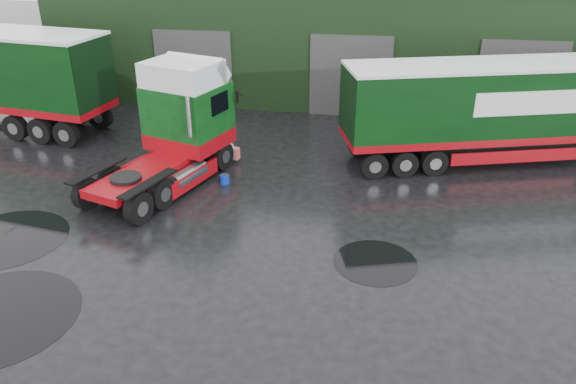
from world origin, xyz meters
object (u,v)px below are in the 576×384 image
object	(u,v)px
hero_tractor	(155,132)
wash_bucket	(225,179)
warehouse	(357,30)
lorry_right	(494,113)

from	to	relation	value
hero_tractor	wash_bucket	world-z (taller)	hero_tractor
warehouse	lorry_right	bearing A→B (deg)	-61.39
wash_bucket	lorry_right	bearing A→B (deg)	20.48
warehouse	lorry_right	size ratio (longest dim) A/B	2.07
hero_tractor	wash_bucket	xyz separation A→B (m)	(2.30, 0.69, -2.04)
warehouse	lorry_right	xyz separation A→B (m)	(6.00, -11.00, -1.10)
hero_tractor	lorry_right	bearing A→B (deg)	38.65
warehouse	hero_tractor	xyz separation A→B (m)	(-6.50, -15.50, -0.95)
hero_tractor	lorry_right	distance (m)	13.29
warehouse	lorry_right	world-z (taller)	warehouse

